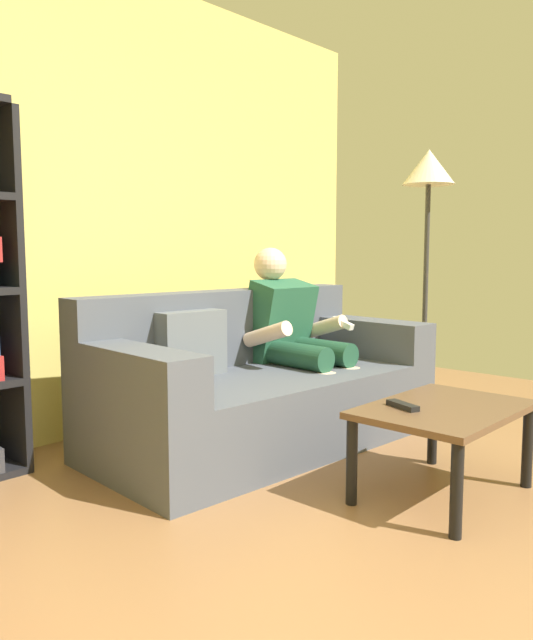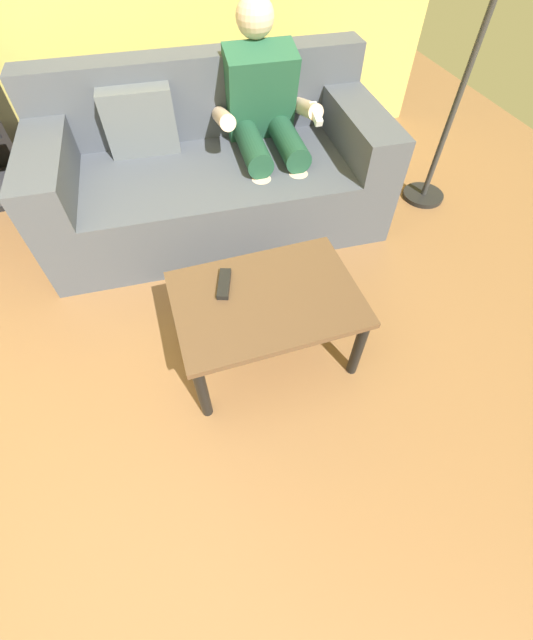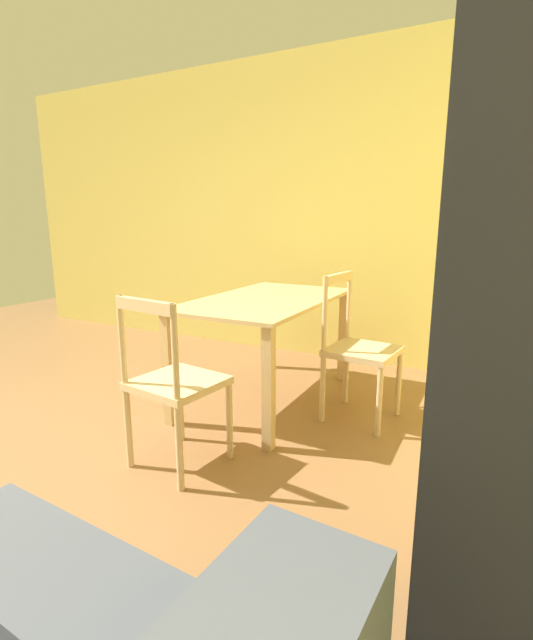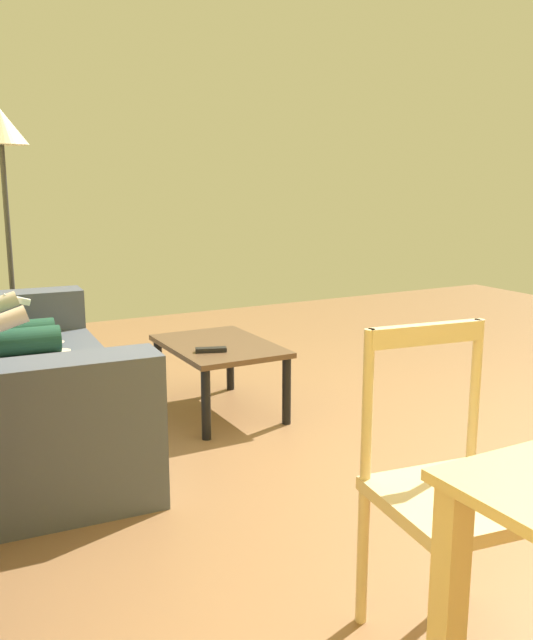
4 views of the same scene
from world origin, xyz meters
The scene contains 4 objects.
wall_side centered at (-3.21, 0.00, 1.39)m, with size 0.12×5.67×2.78m, color #D2BE5D.
dining_table centered at (-1.91, 1.02, 0.65)m, with size 1.42×0.82×0.76m.
dining_chair_near_wall centered at (-1.92, 1.69, 0.47)m, with size 0.46×0.46×0.96m.
dining_chair_facing_couch centered at (-0.87, 1.01, 0.46)m, with size 0.47×0.47×0.93m.
Camera 3 is at (0.90, 2.48, 1.30)m, focal length 25.53 mm.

